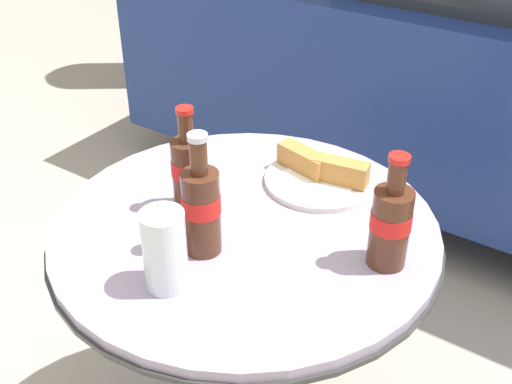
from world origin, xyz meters
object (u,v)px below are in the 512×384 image
at_px(cola_bottle_center, 391,223).
at_px(bistro_table, 246,281).
at_px(lunch_plate_near, 321,175).
at_px(drinking_glass, 165,253).
at_px(cola_bottle_left, 201,207).
at_px(cola_bottle_right, 189,170).

bearing_deg(cola_bottle_center, bistro_table, -171.07).
bearing_deg(bistro_table, lunch_plate_near, 77.74).
bearing_deg(drinking_glass, bistro_table, 88.38).
relative_size(bistro_table, cola_bottle_center, 3.50).
relative_size(bistro_table, drinking_glass, 5.21).
distance_m(cola_bottle_center, lunch_plate_near, 0.28).
xyz_separation_m(cola_bottle_left, cola_bottle_center, (0.28, 0.15, -0.01)).
distance_m(cola_bottle_right, drinking_glass, 0.23).
xyz_separation_m(cola_bottle_left, cola_bottle_right, (-0.10, 0.09, -0.01)).
relative_size(cola_bottle_center, drinking_glass, 1.49).
distance_m(bistro_table, cola_bottle_center, 0.35).
bearing_deg(cola_bottle_left, lunch_plate_near, 79.09).
distance_m(bistro_table, cola_bottle_right, 0.25).
bearing_deg(cola_bottle_left, bistro_table, 81.74).
bearing_deg(bistro_table, drinking_glass, -91.62).
xyz_separation_m(cola_bottle_right, drinking_glass, (0.11, -0.20, -0.02)).
distance_m(cola_bottle_left, lunch_plate_near, 0.33).
bearing_deg(bistro_table, cola_bottle_left, -98.26).
bearing_deg(drinking_glass, cola_bottle_left, 95.01).
bearing_deg(drinking_glass, lunch_plate_near, 83.08).
distance_m(cola_bottle_left, cola_bottle_right, 0.14).
xyz_separation_m(bistro_table, cola_bottle_center, (0.27, 0.04, 0.22)).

